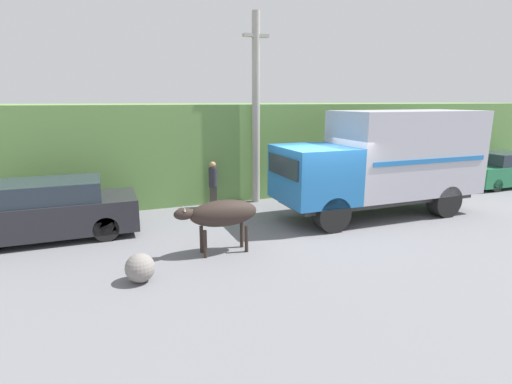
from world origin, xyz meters
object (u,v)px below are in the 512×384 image
brown_cow (222,214)px  pedestrian_on_hill (213,182)px  hatchback_car (501,170)px  utility_pole (256,108)px  roadside_rock (140,268)px  cargo_truck (387,160)px  parked_suv (49,211)px

brown_cow → pedestrian_on_hill: 4.27m
hatchback_car → utility_pole: bearing=172.8°
pedestrian_on_hill → roadside_rock: (-2.96, -5.11, -0.59)m
roadside_rock → hatchback_car: bearing=14.5°
cargo_truck → roadside_rock: size_ratio=11.14×
pedestrian_on_hill → utility_pole: bearing=-154.6°
hatchback_car → utility_pole: 11.18m
parked_suv → cargo_truck: bearing=-3.7°
cargo_truck → parked_suv: 9.99m
brown_cow → parked_suv: 4.82m
brown_cow → hatchback_car: size_ratio=0.56×
brown_cow → utility_pole: utility_pole is taller
parked_suv → brown_cow: bearing=-29.8°
cargo_truck → brown_cow: cargo_truck is taller
hatchback_car → roadside_rock: 15.91m
cargo_truck → parked_suv: size_ratio=1.49×
cargo_truck → roadside_rock: 8.33m
cargo_truck → brown_cow: bearing=-170.1°
cargo_truck → parked_suv: cargo_truck is taller
brown_cow → hatchback_car: 13.72m
cargo_truck → pedestrian_on_hill: (-4.92, 2.85, -0.90)m
cargo_truck → parked_suv: (-9.84, 1.38, -1.03)m
brown_cow → roadside_rock: brown_cow is taller
cargo_truck → hatchback_car: bearing=10.0°
cargo_truck → brown_cow: 6.05m
utility_pole → cargo_truck: bearing=-43.6°
utility_pole → roadside_rock: utility_pole is taller
cargo_truck → utility_pole: 4.75m
parked_suv → roadside_rock: 4.17m
pedestrian_on_hill → hatchback_car: bearing=-168.0°
parked_suv → pedestrian_on_hill: 5.13m
parked_suv → pedestrian_on_hill: (4.92, 1.47, 0.13)m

